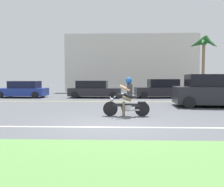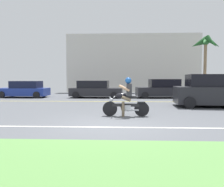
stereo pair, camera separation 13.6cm
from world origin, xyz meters
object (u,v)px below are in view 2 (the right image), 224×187
parked_car_1 (95,90)px  parked_car_2 (162,89)px  parked_car_0 (25,90)px  palm_tree_0 (205,46)px  suv_nearby (215,91)px  motorcyclist (126,100)px

parked_car_1 → parked_car_2: size_ratio=1.04×
parked_car_0 → palm_tree_0: 17.66m
suv_nearby → palm_tree_0: bearing=73.3°
motorcyclist → parked_car_2: (3.26, 9.76, 0.04)m
motorcyclist → suv_nearby: suv_nearby is taller
motorcyclist → suv_nearby: bearing=34.5°
motorcyclist → parked_car_2: 10.29m
parked_car_0 → palm_tree_0: size_ratio=0.73×
suv_nearby → parked_car_2: (-1.93, 6.19, -0.17)m
suv_nearby → parked_car_2: 6.49m
suv_nearby → parked_car_0: 15.20m
motorcyclist → parked_car_0: 13.01m
parked_car_2 → palm_tree_0: 7.15m
parked_car_1 → parked_car_2: (5.75, 0.11, 0.05)m
motorcyclist → parked_car_0: (-8.75, 9.63, -0.03)m
motorcyclist → suv_nearby: size_ratio=0.43×
parked_car_1 → palm_tree_0: bearing=18.2°
parked_car_2 → palm_tree_0: bearing=35.0°
suv_nearby → parked_car_1: suv_nearby is taller
suv_nearby → parked_car_0: suv_nearby is taller
motorcyclist → palm_tree_0: 15.94m
parked_car_2 → parked_car_1: bearing=-178.9°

